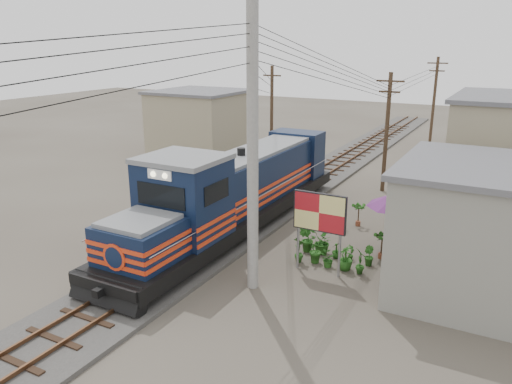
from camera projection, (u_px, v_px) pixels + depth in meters
The scene contains 16 objects.
ground at pixel (184, 262), 20.37m from camera, with size 120.00×120.00×0.00m, color #473F35.
ballast at pixel (287, 196), 28.78m from camera, with size 3.60×70.00×0.16m, color #595651.
track at pixel (287, 193), 28.73m from camera, with size 1.15×70.00×0.12m.
locomotive at pixel (235, 193), 23.34m from camera, with size 3.16×17.23×4.27m.
utility_pole_main at pixel (253, 154), 16.92m from camera, with size 0.40×0.40×10.00m.
wooden_pole_mid at pixel (387, 130), 29.07m from camera, with size 1.60×0.24×7.00m.
wooden_pole_far at pixel (434, 102), 40.67m from camera, with size 1.60×0.24×7.50m.
wooden_pole_left at pixel (272, 112), 36.75m from camera, with size 1.60×0.24×7.00m.
power_lines at pixel (274, 64), 25.41m from camera, with size 9.65×19.00×3.30m.
shophouse_front at pixel (507, 234), 17.01m from camera, with size 7.35×6.30×4.70m.
shophouse_back at pixel (512, 144), 33.33m from camera, with size 6.30×6.30×4.20m.
shophouse_left at pixel (201, 125), 37.64m from camera, with size 6.30×6.30×5.20m.
billboard at pixel (319, 215), 18.83m from camera, with size 2.09×0.13×3.23m.
market_umbrella at pixel (396, 200), 20.56m from camera, with size 3.23×3.23×2.71m.
vendor at pixel (407, 216), 23.08m from camera, with size 0.66×0.43×1.81m, color black.
plant_nursery at pixel (326, 249), 20.42m from camera, with size 3.39×2.11×1.13m.
Camera 1 is at (11.45, -15.04, 8.64)m, focal length 35.00 mm.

